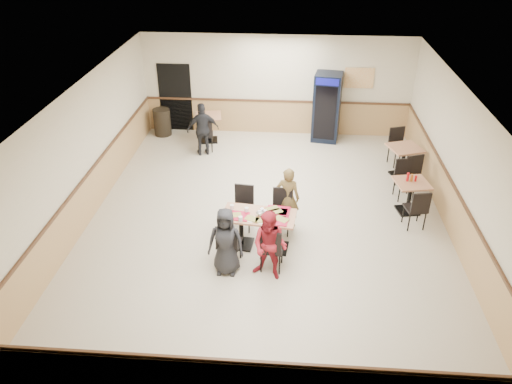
# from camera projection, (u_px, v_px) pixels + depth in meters

# --- Properties ---
(ground) EXTENTS (10.00, 10.00, 0.00)m
(ground) POSITION_uv_depth(u_px,v_px,m) (267.00, 219.00, 11.32)
(ground) COLOR beige
(ground) RESTS_ON ground
(room_shell) EXTENTS (10.00, 10.00, 10.00)m
(room_shell) POSITION_uv_depth(u_px,v_px,m) (340.00, 151.00, 13.10)
(room_shell) COLOR silver
(room_shell) RESTS_ON ground
(main_table) EXTENTS (1.54, 0.89, 0.79)m
(main_table) POSITION_uv_depth(u_px,v_px,m) (259.00, 226.00, 10.16)
(main_table) COLOR black
(main_table) RESTS_ON ground
(main_chairs) EXTENTS (1.48, 1.85, 1.00)m
(main_chairs) POSITION_uv_depth(u_px,v_px,m) (256.00, 226.00, 10.18)
(main_chairs) COLOR black
(main_chairs) RESTS_ON ground
(diner_woman_left) EXTENTS (0.70, 0.47, 1.40)m
(diner_woman_left) POSITION_uv_depth(u_px,v_px,m) (226.00, 242.00, 9.39)
(diner_woman_left) COLOR black
(diner_woman_left) RESTS_ON ground
(diner_woman_right) EXTENTS (0.84, 0.74, 1.43)m
(diner_woman_right) POSITION_uv_depth(u_px,v_px,m) (270.00, 246.00, 9.25)
(diner_woman_right) COLOR maroon
(diner_woman_right) RESTS_ON ground
(diner_man_opposite) EXTENTS (0.58, 0.44, 1.42)m
(diner_man_opposite) POSITION_uv_depth(u_px,v_px,m) (288.00, 198.00, 10.76)
(diner_man_opposite) COLOR brown
(diner_man_opposite) RESTS_ON ground
(lone_diner) EXTENTS (0.96, 0.62, 1.51)m
(lone_diner) POSITION_uv_depth(u_px,v_px,m) (203.00, 129.00, 13.89)
(lone_diner) COLOR black
(lone_diner) RESTS_ON ground
(tabletop_clutter) EXTENTS (1.32, 0.77, 0.12)m
(tabletop_clutter) POSITION_uv_depth(u_px,v_px,m) (261.00, 215.00, 10.00)
(tabletop_clutter) COLOR #AA0B2A
(tabletop_clutter) RESTS_ON main_table
(side_table_near) EXTENTS (0.85, 0.85, 0.77)m
(side_table_near) POSITION_uv_depth(u_px,v_px,m) (410.00, 192.00, 11.36)
(side_table_near) COLOR black
(side_table_near) RESTS_ON ground
(side_table_near_chair_south) EXTENTS (0.53, 0.53, 0.98)m
(side_table_near_chair_south) POSITION_uv_depth(u_px,v_px,m) (416.00, 207.00, 10.84)
(side_table_near_chair_south) COLOR black
(side_table_near_chair_south) RESTS_ON ground
(side_table_near_chair_north) EXTENTS (0.53, 0.53, 0.98)m
(side_table_near_chair_north) POSITION_uv_depth(u_px,v_px,m) (405.00, 180.00, 11.91)
(side_table_near_chair_north) COLOR black
(side_table_near_chair_north) RESTS_ON ground
(side_table_far) EXTENTS (0.97, 0.97, 0.82)m
(side_table_far) POSITION_uv_depth(u_px,v_px,m) (404.00, 157.00, 12.86)
(side_table_far) COLOR black
(side_table_far) RESTS_ON ground
(side_table_far_chair_south) EXTENTS (0.61, 0.61, 1.04)m
(side_table_far_chair_south) POSITION_uv_depth(u_px,v_px,m) (408.00, 170.00, 12.31)
(side_table_far_chair_south) COLOR black
(side_table_far_chair_south) RESTS_ON ground
(side_table_far_chair_north) EXTENTS (0.61, 0.61, 1.04)m
(side_table_far_chair_north) POSITION_uv_depth(u_px,v_px,m) (399.00, 147.00, 13.44)
(side_table_far_chair_north) COLOR black
(side_table_far_chair_north) RESTS_ON ground
(condiment_caddy) EXTENTS (0.23, 0.06, 0.20)m
(condiment_caddy) POSITION_uv_depth(u_px,v_px,m) (411.00, 178.00, 11.23)
(condiment_caddy) COLOR #B70D11
(condiment_caddy) RESTS_ON side_table_near
(back_table) EXTENTS (0.87, 0.87, 0.81)m
(back_table) POSITION_uv_depth(u_px,v_px,m) (209.00, 124.00, 14.79)
(back_table) COLOR black
(back_table) RESTS_ON ground
(back_table_chair_lone) EXTENTS (0.55, 0.55, 1.03)m
(back_table_chair_lone) POSITION_uv_depth(u_px,v_px,m) (205.00, 133.00, 14.25)
(back_table_chair_lone) COLOR black
(back_table_chair_lone) RESTS_ON ground
(pepsi_cooler) EXTENTS (0.88, 0.88, 2.02)m
(pepsi_cooler) POSITION_uv_depth(u_px,v_px,m) (327.00, 107.00, 14.67)
(pepsi_cooler) COLOR black
(pepsi_cooler) RESTS_ON ground
(trash_bin) EXTENTS (0.52, 0.52, 0.82)m
(trash_bin) POSITION_uv_depth(u_px,v_px,m) (162.00, 122.00, 15.26)
(trash_bin) COLOR black
(trash_bin) RESTS_ON ground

